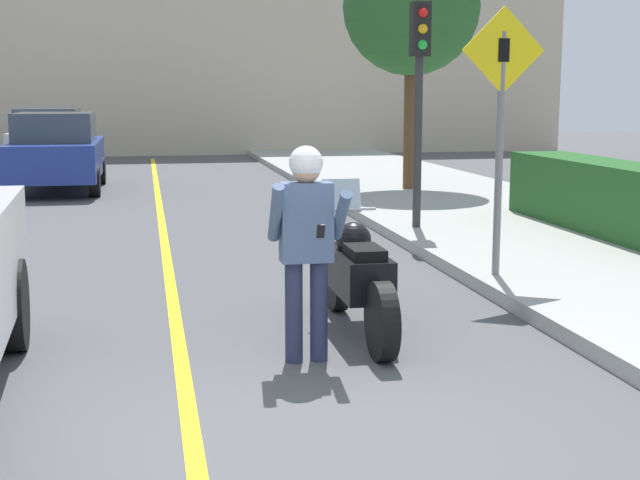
{
  "coord_description": "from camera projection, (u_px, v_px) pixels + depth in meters",
  "views": [
    {
      "loc": [
        -0.83,
        -4.98,
        2.11
      ],
      "look_at": [
        0.67,
        2.67,
        0.81
      ],
      "focal_mm": 50.0,
      "sensor_mm": 36.0,
      "label": 1
    }
  ],
  "objects": [
    {
      "name": "ground_plane",
      "position": [
        296.0,
        449.0,
        5.32
      ],
      "size": [
        80.0,
        80.0,
        0.0
      ],
      "primitive_type": "plane",
      "color": "#4C4C4F"
    },
    {
      "name": "road_center_line",
      "position": [
        168.0,
        264.0,
        11.02
      ],
      "size": [
        0.12,
        36.0,
        0.01
      ],
      "color": "yellow",
      "rests_on": "ground"
    },
    {
      "name": "building_backdrop",
      "position": [
        167.0,
        55.0,
        29.95
      ],
      "size": [
        28.0,
        1.2,
        6.68
      ],
      "color": "beige",
      "rests_on": "ground"
    },
    {
      "name": "motorcycle",
      "position": [
        357.0,
        276.0,
        7.83
      ],
      "size": [
        0.62,
        2.32,
        1.3
      ],
      "color": "black",
      "rests_on": "ground"
    },
    {
      "name": "person_biker",
      "position": [
        306.0,
        231.0,
        6.89
      ],
      "size": [
        0.59,
        0.47,
        1.71
      ],
      "color": "#282D4C",
      "rests_on": "ground"
    },
    {
      "name": "crossing_sign",
      "position": [
        501.0,
        116.0,
        9.39
      ],
      "size": [
        0.91,
        0.08,
        2.84
      ],
      "color": "slate",
      "rests_on": "sidewalk_curb"
    },
    {
      "name": "traffic_light",
      "position": [
        419.0,
        71.0,
        12.71
      ],
      "size": [
        0.26,
        0.3,
        3.22
      ],
      "color": "#2D2D30",
      "rests_on": "sidewalk_curb"
    },
    {
      "name": "hedge_row",
      "position": [
        618.0,
        199.0,
        12.36
      ],
      "size": [
        0.9,
        5.4,
        0.98
      ],
      "color": "#235623",
      "rests_on": "sidewalk_curb"
    },
    {
      "name": "street_tree",
      "position": [
        411.0,
        7.0,
        17.78
      ],
      "size": [
        2.76,
        2.76,
        5.04
      ],
      "color": "brown",
      "rests_on": "sidewalk_curb"
    },
    {
      "name": "parked_car_blue",
      "position": [
        57.0,
        151.0,
        19.07
      ],
      "size": [
        1.88,
        4.2,
        1.68
      ],
      "color": "black",
      "rests_on": "ground"
    },
    {
      "name": "parked_car_silver",
      "position": [
        50.0,
        139.0,
        24.21
      ],
      "size": [
        1.88,
        4.2,
        1.68
      ],
      "color": "black",
      "rests_on": "ground"
    }
  ]
}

